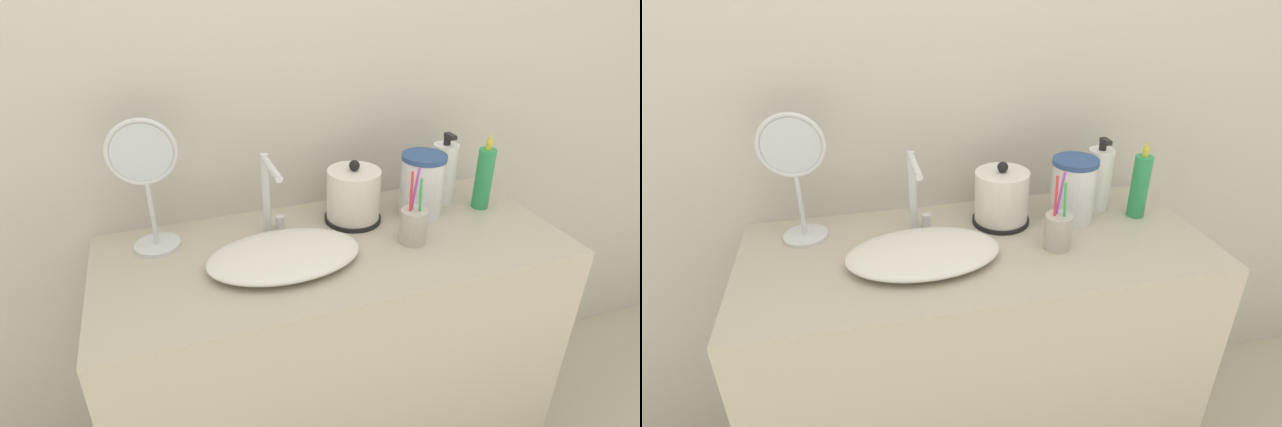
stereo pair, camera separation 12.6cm
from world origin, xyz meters
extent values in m
cube|color=beige|center=(0.00, 0.54, 1.30)|extent=(6.00, 0.04, 2.60)
cube|color=#B7AD99|center=(0.00, 0.26, 0.41)|extent=(1.23, 0.52, 0.82)
ellipsoid|color=silver|center=(-0.15, 0.22, 0.85)|extent=(0.39, 0.24, 0.04)
cylinder|color=silver|center=(-0.15, 0.39, 0.94)|extent=(0.02, 0.02, 0.23)
cylinder|color=silver|center=(-0.15, 0.31, 1.04)|extent=(0.02, 0.15, 0.02)
cylinder|color=silver|center=(-0.12, 0.39, 0.84)|extent=(0.02, 0.02, 0.04)
cylinder|color=black|center=(0.09, 0.37, 0.83)|extent=(0.16, 0.16, 0.01)
cylinder|color=white|center=(0.09, 0.37, 0.90)|extent=(0.15, 0.15, 0.15)
sphere|color=black|center=(0.09, 0.37, 0.99)|extent=(0.03, 0.03, 0.03)
cylinder|color=#B7B2A8|center=(0.20, 0.21, 0.87)|extent=(0.07, 0.07, 0.09)
cylinder|color=#E5333F|center=(0.18, 0.21, 0.94)|extent=(0.01, 0.03, 0.16)
cylinder|color=#B24CCC|center=(0.20, 0.22, 0.95)|extent=(0.03, 0.01, 0.17)
cylinder|color=green|center=(0.20, 0.20, 0.94)|extent=(0.02, 0.02, 0.15)
cylinder|color=white|center=(0.40, 0.40, 0.92)|extent=(0.08, 0.08, 0.18)
cylinder|color=black|center=(0.40, 0.40, 1.02)|extent=(0.02, 0.02, 0.02)
cube|color=black|center=(0.40, 0.38, 1.04)|extent=(0.02, 0.04, 0.01)
cylinder|color=#2D9956|center=(0.49, 0.32, 0.92)|extent=(0.05, 0.05, 0.18)
cylinder|color=gold|center=(0.49, 0.32, 1.02)|extent=(0.02, 0.02, 0.02)
cone|color=gold|center=(0.49, 0.32, 1.04)|extent=(0.02, 0.02, 0.02)
cylinder|color=silver|center=(-0.45, 0.40, 0.83)|extent=(0.12, 0.12, 0.01)
cylinder|color=silver|center=(-0.45, 0.40, 0.92)|extent=(0.01, 0.01, 0.17)
torus|color=silver|center=(-0.45, 0.40, 1.09)|extent=(0.17, 0.01, 0.17)
cylinder|color=silver|center=(-0.45, 0.40, 1.09)|extent=(0.15, 0.00, 0.15)
cylinder|color=silver|center=(0.29, 0.34, 0.91)|extent=(0.12, 0.12, 0.17)
cylinder|color=#2D4C84|center=(0.29, 0.34, 1.00)|extent=(0.13, 0.13, 0.01)
camera|label=1|loc=(-0.42, -0.79, 1.51)|focal=28.00mm
camera|label=2|loc=(-0.30, -0.83, 1.51)|focal=28.00mm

